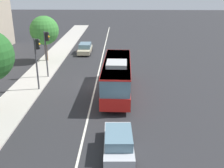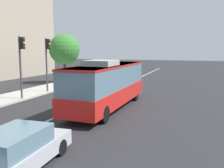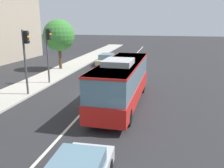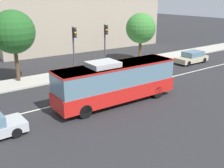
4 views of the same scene
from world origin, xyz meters
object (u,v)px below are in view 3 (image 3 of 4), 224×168
object	(u,v)px
traffic_light_far_corner	(26,51)
street_tree_kerbside_centre	(59,35)
traffic_light_mid_block	(48,46)
sedan_beige	(106,59)
transit_bus	(122,80)

from	to	relation	value
traffic_light_far_corner	street_tree_kerbside_centre	bearing A→B (deg)	96.80
traffic_light_far_corner	traffic_light_mid_block	bearing A→B (deg)	86.36
street_tree_kerbside_centre	traffic_light_far_corner	bearing A→B (deg)	-169.02
sedan_beige	traffic_light_far_corner	world-z (taller)	traffic_light_far_corner
traffic_light_mid_block	sedan_beige	bearing A→B (deg)	82.11
transit_bus	traffic_light_far_corner	distance (m)	7.80
traffic_light_mid_block	traffic_light_far_corner	size ratio (longest dim) A/B	1.00
transit_bus	traffic_light_mid_block	world-z (taller)	traffic_light_mid_block
sedan_beige	traffic_light_mid_block	bearing A→B (deg)	-13.52
sedan_beige	street_tree_kerbside_centre	size ratio (longest dim) A/B	0.75
traffic_light_far_corner	street_tree_kerbside_centre	size ratio (longest dim) A/B	0.86
sedan_beige	traffic_light_far_corner	distance (m)	15.44
traffic_light_mid_block	traffic_light_far_corner	world-z (taller)	same
traffic_light_mid_block	street_tree_kerbside_centre	bearing A→B (deg)	112.11
traffic_light_mid_block	street_tree_kerbside_centre	size ratio (longest dim) A/B	0.86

